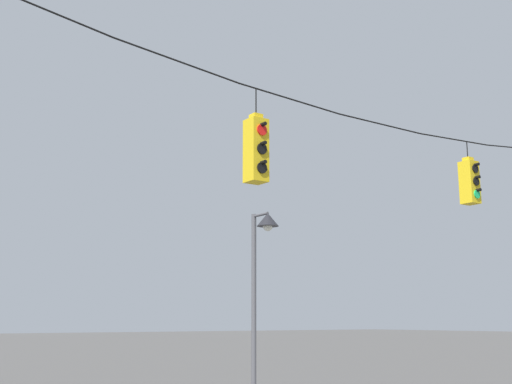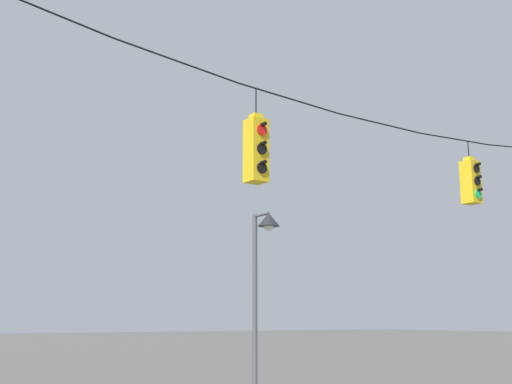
# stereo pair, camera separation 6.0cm
# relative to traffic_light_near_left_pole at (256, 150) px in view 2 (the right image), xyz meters

# --- Properties ---
(span_wire) EXTENTS (16.69, 0.03, 0.75)m
(span_wire) POSITION_rel_traffic_light_near_left_pole_xyz_m (3.21, 0.01, 1.29)
(span_wire) COLOR black
(traffic_light_near_left_pole) EXTENTS (0.34, 0.46, 1.74)m
(traffic_light_near_left_pole) POSITION_rel_traffic_light_near_left_pole_xyz_m (0.00, 0.00, 0.00)
(traffic_light_near_left_pole) COLOR yellow
(traffic_light_over_intersection) EXTENTS (0.34, 0.46, 1.47)m
(traffic_light_over_intersection) POSITION_rel_traffic_light_near_left_pole_xyz_m (6.02, -0.00, 0.16)
(traffic_light_over_intersection) COLOR yellow
(street_lamp) EXTENTS (0.53, 0.91, 4.70)m
(street_lamp) POSITION_rel_traffic_light_near_left_pole_xyz_m (2.70, 3.60, -1.42)
(street_lamp) COLOR #515156
(street_lamp) RESTS_ON ground_plane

